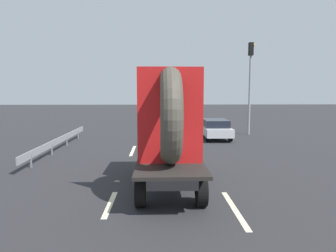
% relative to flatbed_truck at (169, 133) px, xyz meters
% --- Properties ---
extents(ground_plane, '(120.00, 120.00, 0.00)m').
position_rel_flatbed_truck_xyz_m(ground_plane, '(0.11, 0.50, -1.78)').
color(ground_plane, '#28282B').
extents(flatbed_truck, '(2.02, 5.37, 3.89)m').
position_rel_flatbed_truck_xyz_m(flatbed_truck, '(0.00, 0.00, 0.00)').
color(flatbed_truck, black).
rests_on(flatbed_truck, ground_plane).
extents(distant_sedan, '(1.70, 3.96, 1.29)m').
position_rel_flatbed_truck_xyz_m(distant_sedan, '(3.46, 10.14, -1.08)').
color(distant_sedan, black).
rests_on(distant_sedan, ground_plane).
extents(traffic_light, '(0.42, 0.36, 6.61)m').
position_rel_flatbed_truck_xyz_m(traffic_light, '(6.28, 12.03, 2.47)').
color(traffic_light, gray).
rests_on(traffic_light, ground_plane).
extents(guardrail, '(0.10, 10.29, 0.71)m').
position_rel_flatbed_truck_xyz_m(guardrail, '(-5.70, 6.34, -1.25)').
color(guardrail, gray).
rests_on(guardrail, ground_plane).
extents(lane_dash_left_near, '(0.16, 2.10, 0.01)m').
position_rel_flatbed_truck_xyz_m(lane_dash_left_near, '(-1.73, -1.88, -1.77)').
color(lane_dash_left_near, beige).
rests_on(lane_dash_left_near, ground_plane).
extents(lane_dash_left_far, '(0.16, 2.77, 0.01)m').
position_rel_flatbed_truck_xyz_m(lane_dash_left_far, '(-1.73, 6.03, -1.77)').
color(lane_dash_left_far, beige).
rests_on(lane_dash_left_far, ground_plane).
extents(lane_dash_right_near, '(0.16, 2.80, 0.01)m').
position_rel_flatbed_truck_xyz_m(lane_dash_right_near, '(1.73, -2.36, -1.77)').
color(lane_dash_right_near, beige).
rests_on(lane_dash_right_near, ground_plane).
extents(lane_dash_right_far, '(0.16, 2.92, 0.01)m').
position_rel_flatbed_truck_xyz_m(lane_dash_right_far, '(1.73, 6.05, -1.77)').
color(lane_dash_right_far, beige).
rests_on(lane_dash_right_far, ground_plane).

